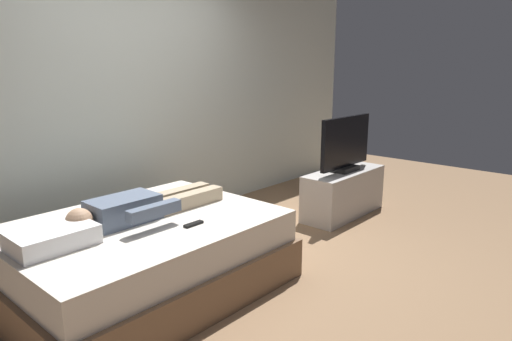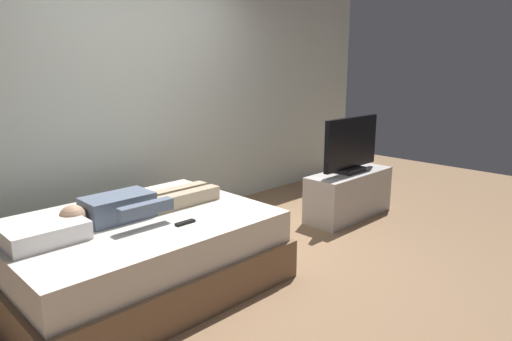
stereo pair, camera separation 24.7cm
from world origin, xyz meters
TOP-DOWN VIEW (x-y plane):
  - ground_plane at (0.00, 0.00)m, footprint 10.00×10.00m
  - back_wall at (0.40, 1.56)m, footprint 6.40×0.10m
  - bed at (-0.75, 0.34)m, footprint 1.92×1.45m
  - pillow at (-1.39, 0.34)m, footprint 0.48×0.34m
  - person at (-0.72, 0.39)m, footprint 1.26×0.46m
  - remote at (-0.57, -0.01)m, footprint 0.15×0.04m
  - tv_stand at (1.71, 0.15)m, footprint 1.10×0.40m
  - tv at (1.71, 0.15)m, footprint 0.88×0.20m

SIDE VIEW (x-z plane):
  - ground_plane at x=0.00m, z-range 0.00..0.00m
  - tv_stand at x=1.71m, z-range 0.00..0.50m
  - bed at x=-0.75m, z-range -0.01..0.53m
  - remote at x=-0.57m, z-range 0.54..0.56m
  - pillow at x=-1.39m, z-range 0.54..0.66m
  - person at x=-0.72m, z-range 0.53..0.71m
  - tv at x=1.71m, z-range 0.49..1.08m
  - back_wall at x=0.40m, z-range 0.00..2.80m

